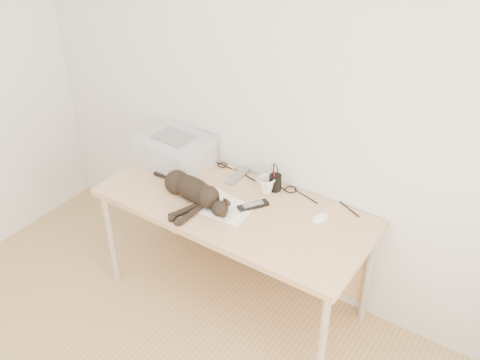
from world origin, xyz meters
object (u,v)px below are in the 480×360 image
Objects in this scene: desk at (242,216)px; printer at (175,150)px; cat at (191,190)px; mug at (266,185)px; mouse at (320,216)px; pen_cup at (275,182)px.

desk is 0.62m from printer.
mug is at bearing 52.73° from cat.
printer is at bearing 150.98° from cat.
cat is 5.59× the size of mouse.
printer is 1.05m from mouse.
cat is (-0.24, -0.18, 0.20)m from desk.
mug reaches higher than desk.
printer is 2.29× the size of pen_cup.
cat is 0.50m from pen_cup.
desk is 0.24m from mug.
printer reaches higher than desk.
mouse is (0.71, 0.25, -0.05)m from cat.
mug is at bearing -167.95° from mouse.
printer is 3.76× the size of mouse.
mouse is at bearing -16.96° from pen_cup.
pen_cup is at bearing -176.09° from mouse.
pen_cup is (0.03, 0.05, 0.00)m from mug.
mouse is (1.04, -0.01, -0.08)m from printer.
mouse is at bearing 28.38° from cat.
pen_cup reaches higher than desk.
mug is 0.56× the size of pen_cup.
pen_cup is 0.37m from mouse.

